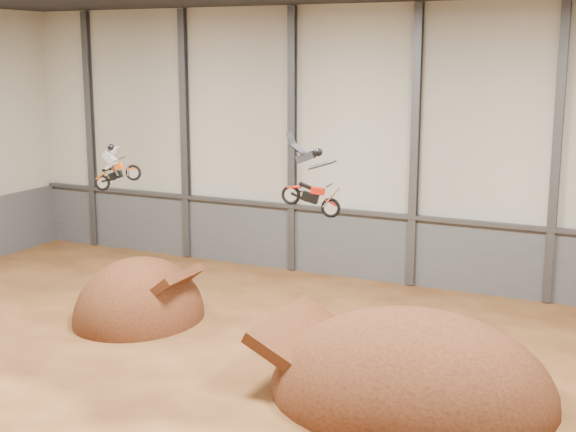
% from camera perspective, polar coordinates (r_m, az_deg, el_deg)
% --- Properties ---
extents(floor, '(40.00, 40.00, 0.00)m').
position_cam_1_polar(floor, '(29.84, -6.20, -11.45)').
color(floor, '#532F16').
rests_on(floor, ground).
extents(back_wall, '(40.00, 0.10, 14.00)m').
position_cam_1_polar(back_wall, '(41.21, 4.64, 5.09)').
color(back_wall, beige).
rests_on(back_wall, ground).
extents(lower_band_back, '(39.80, 0.18, 3.50)m').
position_cam_1_polar(lower_band_back, '(42.04, 4.47, -2.05)').
color(lower_band_back, '#52555A').
rests_on(lower_band_back, ground).
extents(steel_rail, '(39.80, 0.35, 0.20)m').
position_cam_1_polar(steel_rail, '(41.51, 4.44, 0.32)').
color(steel_rail, '#47494F').
rests_on(steel_rail, lower_band_back).
extents(steel_column_0, '(0.40, 0.36, 13.90)m').
position_cam_1_polar(steel_column_0, '(49.48, -13.87, 5.89)').
color(steel_column_0, '#47494F').
rests_on(steel_column_0, ground).
extents(steel_column_1, '(0.40, 0.36, 13.90)m').
position_cam_1_polar(steel_column_1, '(45.56, -7.33, 5.66)').
color(steel_column_1, '#47494F').
rests_on(steel_column_1, ground).
extents(steel_column_2, '(0.40, 0.36, 13.90)m').
position_cam_1_polar(steel_column_2, '(42.33, 0.31, 5.30)').
color(steel_column_2, '#47494F').
rests_on(steel_column_2, ground).
extents(steel_column_3, '(0.40, 0.36, 13.90)m').
position_cam_1_polar(steel_column_3, '(39.96, 9.01, 4.78)').
color(steel_column_3, '#47494F').
rests_on(steel_column_3, ground).
extents(steel_column_4, '(0.40, 0.36, 13.90)m').
position_cam_1_polar(steel_column_4, '(38.61, 18.55, 4.09)').
color(steel_column_4, '#47494F').
rests_on(steel_column_4, ground).
extents(takeoff_ramp, '(5.51, 6.36, 5.51)m').
position_cam_1_polar(takeoff_ramp, '(36.54, -10.49, -7.19)').
color(takeoff_ramp, '#391A0E').
rests_on(takeoff_ramp, ground).
extents(landing_ramp, '(9.98, 8.83, 5.76)m').
position_cam_1_polar(landing_ramp, '(28.77, 8.73, -12.44)').
color(landing_ramp, '#391A0E').
rests_on(landing_ramp, ground).
extents(fmx_rider_a, '(2.79, 1.53, 2.54)m').
position_cam_1_polar(fmx_rider_a, '(34.89, -11.89, 3.74)').
color(fmx_rider_a, '#F05304').
extents(fmx_rider_b, '(3.77, 1.33, 3.37)m').
position_cam_1_polar(fmx_rider_b, '(29.88, 1.46, 2.91)').
color(fmx_rider_b, red).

